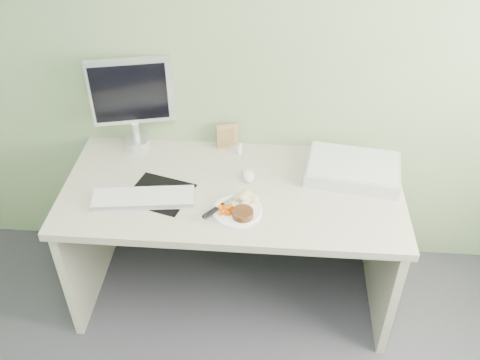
# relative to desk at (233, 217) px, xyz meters

# --- Properties ---
(wall_back) EXTENTS (3.50, 0.00, 3.50)m
(wall_back) POSITION_rel_desk_xyz_m (0.00, 0.38, 0.80)
(wall_back) COLOR gray
(wall_back) RESTS_ON floor
(desk) EXTENTS (1.60, 0.75, 0.73)m
(desk) POSITION_rel_desk_xyz_m (0.00, 0.00, 0.00)
(desk) COLOR #AEA592
(desk) RESTS_ON floor
(plate) EXTENTS (0.22, 0.22, 0.01)m
(plate) POSITION_rel_desk_xyz_m (0.04, -0.17, 0.19)
(plate) COLOR white
(plate) RESTS_ON desk
(steak) EXTENTS (0.12, 0.12, 0.03)m
(steak) POSITION_rel_desk_xyz_m (0.06, -0.20, 0.21)
(steak) COLOR black
(steak) RESTS_ON plate
(potato_pile) EXTENTS (0.11, 0.10, 0.05)m
(potato_pile) POSITION_rel_desk_xyz_m (0.07, -0.10, 0.22)
(potato_pile) COLOR tan
(potato_pile) RESTS_ON plate
(carrot_heap) EXTENTS (0.06, 0.05, 0.04)m
(carrot_heap) POSITION_rel_desk_xyz_m (-0.01, -0.18, 0.21)
(carrot_heap) COLOR #DE5504
(carrot_heap) RESTS_ON plate
(steak_knife) EXTENTS (0.15, 0.17, 0.02)m
(steak_knife) POSITION_rel_desk_xyz_m (-0.06, -0.18, 0.21)
(steak_knife) COLOR silver
(steak_knife) RESTS_ON plate
(mousepad) EXTENTS (0.33, 0.31, 0.00)m
(mousepad) POSITION_rel_desk_xyz_m (-0.33, -0.07, 0.18)
(mousepad) COLOR black
(mousepad) RESTS_ON desk
(keyboard) EXTENTS (0.47, 0.19, 0.02)m
(keyboard) POSITION_rel_desk_xyz_m (-0.40, -0.12, 0.20)
(keyboard) COLOR white
(keyboard) RESTS_ON desk
(computer_mouse) EXTENTS (0.07, 0.11, 0.04)m
(computer_mouse) POSITION_rel_desk_xyz_m (0.07, 0.08, 0.20)
(computer_mouse) COLOR white
(computer_mouse) RESTS_ON desk
(photo_frame) EXTENTS (0.11, 0.04, 0.14)m
(photo_frame) POSITION_rel_desk_xyz_m (-0.06, 0.33, 0.25)
(photo_frame) COLOR olive
(photo_frame) RESTS_ON desk
(eyedrop_bottle) EXTENTS (0.02, 0.02, 0.07)m
(eyedrop_bottle) POSITION_rel_desk_xyz_m (0.01, 0.28, 0.22)
(eyedrop_bottle) COLOR white
(eyedrop_bottle) RESTS_ON desk
(scanner) EXTENTS (0.48, 0.36, 0.07)m
(scanner) POSITION_rel_desk_xyz_m (0.57, 0.14, 0.22)
(scanner) COLOR #A7A8AE
(scanner) RESTS_ON desk
(monitor) EXTENTS (0.40, 0.15, 0.49)m
(monitor) POSITION_rel_desk_xyz_m (-0.52, 0.31, 0.46)
(monitor) COLOR silver
(monitor) RESTS_ON desk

